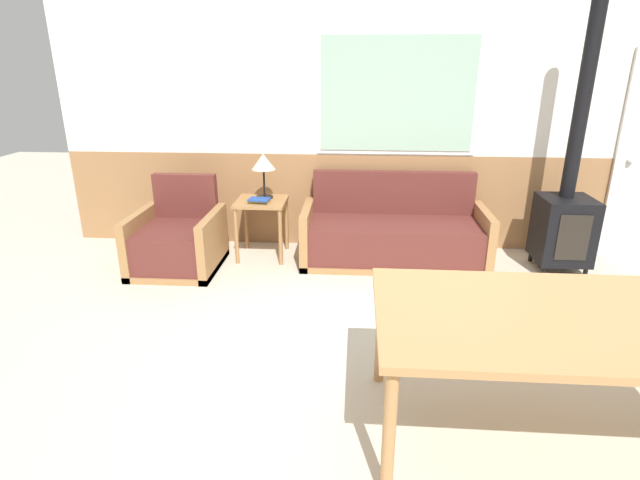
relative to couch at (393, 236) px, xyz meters
The scene contains 9 objects.
ground_plane 2.18m from the couch, 87.22° to the right, with size 16.00×16.00×0.00m, color beige.
wall_back 1.20m from the couch, 77.98° to the left, with size 7.20×0.09×2.70m.
couch is the anchor object (origin of this frame).
armchair 2.12m from the couch, behind, with size 0.79×0.82×0.86m.
side_table 1.35m from the couch, behind, with size 0.50×0.50×0.60m.
table_lamp 1.48m from the couch, behind, with size 0.24×0.24×0.45m.
book_stack 1.38m from the couch, behind, with size 0.22×0.17×0.04m.
dining_table 2.59m from the couch, 75.91° to the right, with size 1.79×1.03×0.74m.
wood_stove 1.62m from the couch, ahead, with size 0.47×0.49×2.40m.
Camera 1 is at (-0.49, -2.58, 1.91)m, focal length 28.00 mm.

